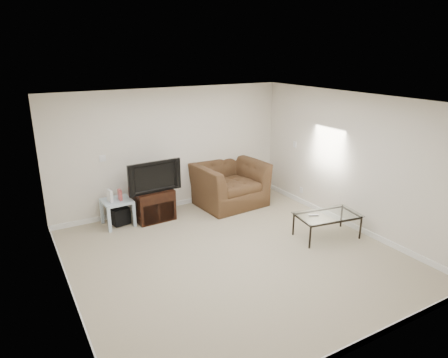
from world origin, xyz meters
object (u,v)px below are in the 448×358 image
tv_stand (154,205)px  coffee_table (327,226)px  recliner (229,176)px  television (153,176)px  side_table (118,212)px  subwoofer (119,215)px

tv_stand → coffee_table: size_ratio=0.66×
tv_stand → recliner: bearing=-2.7°
television → recliner: bearing=-2.4°
side_table → coffee_table: bearing=-37.4°
subwoofer → coffee_table: coffee_table is taller
tv_stand → coffee_table: 3.30m
subwoofer → coffee_table: size_ratio=0.29×
subwoofer → recliner: bearing=-2.8°
tv_stand → television: bearing=-90.0°
television → subwoofer: 1.00m
television → coffee_table: television is taller
side_table → subwoofer: 0.08m
side_table → subwoofer: size_ratio=1.67×
television → side_table: size_ratio=1.86×
subwoofer → coffee_table: 3.87m
tv_stand → coffee_table: tv_stand is taller
television → recliner: 1.72m
subwoofer → recliner: 2.40m
tv_stand → recliner: recliner is taller
tv_stand → side_table: bearing=169.6°
television → tv_stand: bearing=89.2°
television → coffee_table: (2.40, -2.23, -0.70)m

